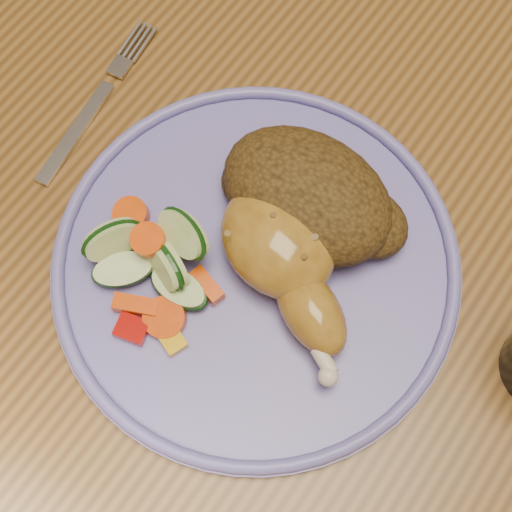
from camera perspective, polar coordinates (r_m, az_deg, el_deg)
name	(u,v)px	position (r m, az deg, el deg)	size (l,w,h in m)	color
ground	(319,413)	(1.28, 5.10, -12.37)	(4.00, 4.00, 0.00)	#51351C
dining_table	(384,303)	(0.63, 10.17, -3.73)	(0.90, 1.40, 0.75)	brown
plate	(256,266)	(0.54, 0.00, -0.78)	(0.31, 0.31, 0.01)	#6961B0
plate_rim	(256,261)	(0.53, 0.00, -0.38)	(0.30, 0.30, 0.01)	#6961B0
chicken_leg	(286,258)	(0.51, 2.39, -0.12)	(0.15, 0.12, 0.05)	#AC7924
rice_pilaf	(311,197)	(0.53, 4.41, 4.69)	(0.15, 0.10, 0.06)	#4B3312
vegetable_pile	(153,261)	(0.52, -8.24, -0.38)	(0.11, 0.11, 0.05)	#A50A05
fork	(92,108)	(0.61, -12.97, 11.50)	(0.04, 0.15, 0.00)	silver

